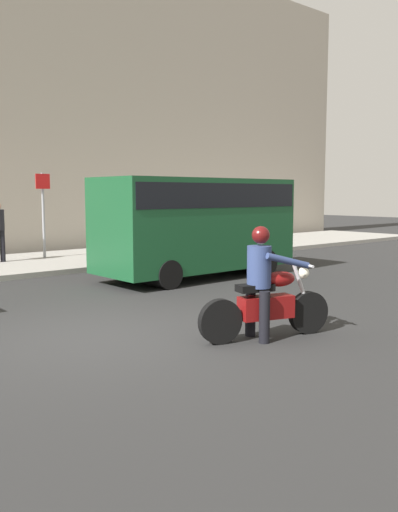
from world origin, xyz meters
TOP-DOWN VIEW (x-y plane):
  - ground_plane at (0.00, 0.00)m, footprint 80.00×80.00m
  - motorcycle_with_rider_denim_blue at (1.77, -1.66)m, footprint 2.00×0.88m
  - parked_van_forest_green at (4.76, 3.30)m, footprint 5.01×1.96m
  - street_sign_post at (3.23, 8.51)m, footprint 0.44×0.08m

SIDE VIEW (x-z plane):
  - ground_plane at x=0.00m, z-range 0.00..0.00m
  - motorcycle_with_rider_denim_blue at x=1.77m, z-range -0.15..1.46m
  - parked_van_forest_green at x=4.76m, z-range 0.19..2.60m
  - street_sign_post at x=3.23m, z-range 0.41..2.93m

